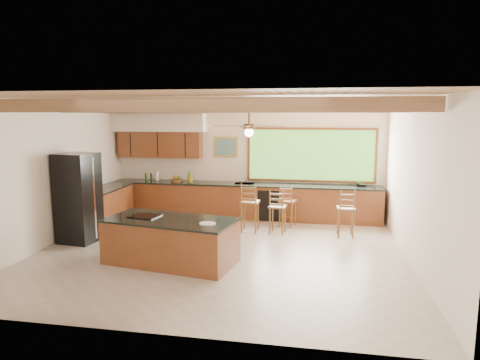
# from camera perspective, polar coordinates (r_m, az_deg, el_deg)

# --- Properties ---
(ground) EXTENTS (7.20, 7.20, 0.00)m
(ground) POSITION_cam_1_polar(r_m,az_deg,el_deg) (8.63, -2.69, -9.62)
(ground) COLOR #C0AF9F
(ground) RESTS_ON ground
(room_shell) EXTENTS (7.27, 6.54, 3.02)m
(room_shell) POSITION_cam_1_polar(r_m,az_deg,el_deg) (8.87, -2.93, 5.48)
(room_shell) COLOR white
(room_shell) RESTS_ON ground
(counter_run) EXTENTS (7.12, 3.10, 1.25)m
(counter_run) POSITION_cam_1_polar(r_m,az_deg,el_deg) (11.06, -3.96, -3.01)
(counter_run) COLOR brown
(counter_run) RESTS_ON ground
(island) EXTENTS (2.53, 1.51, 0.85)m
(island) POSITION_cam_1_polar(r_m,az_deg,el_deg) (8.04, -9.23, -8.00)
(island) COLOR brown
(island) RESTS_ON ground
(refrigerator) EXTENTS (0.81, 0.80, 1.91)m
(refrigerator) POSITION_cam_1_polar(r_m,az_deg,el_deg) (9.76, -20.77, -2.24)
(refrigerator) COLOR black
(refrigerator) RESTS_ON ground
(bar_stool_a) EXTENTS (0.45, 0.45, 1.04)m
(bar_stool_a) POSITION_cam_1_polar(r_m,az_deg,el_deg) (10.44, 6.35, -2.91)
(bar_stool_a) COLOR brown
(bar_stool_a) RESTS_ON ground
(bar_stool_b) EXTENTS (0.43, 0.43, 1.16)m
(bar_stool_b) POSITION_cam_1_polar(r_m,az_deg,el_deg) (9.88, 1.28, -3.09)
(bar_stool_b) COLOR brown
(bar_stool_b) RESTS_ON ground
(bar_stool_c) EXTENTS (0.41, 0.41, 1.04)m
(bar_stool_c) POSITION_cam_1_polar(r_m,az_deg,el_deg) (9.79, 5.01, -3.69)
(bar_stool_c) COLOR brown
(bar_stool_c) RESTS_ON ground
(bar_stool_d) EXTENTS (0.40, 0.40, 1.07)m
(bar_stool_d) POSITION_cam_1_polar(r_m,az_deg,el_deg) (9.77, 13.96, -3.82)
(bar_stool_d) COLOR brown
(bar_stool_d) RESTS_ON ground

